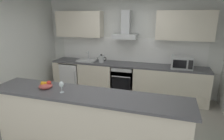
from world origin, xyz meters
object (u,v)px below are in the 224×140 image
at_px(range_hood, 126,30).
at_px(wine_glass, 61,85).
at_px(oven, 124,80).
at_px(microwave, 182,62).
at_px(refrigerator, 73,76).
at_px(kettle, 101,59).
at_px(sink, 87,60).
at_px(fruit_bowl, 46,85).

height_order(range_hood, wine_glass, range_hood).
xyz_separation_m(oven, microwave, (1.45, -0.03, 0.59)).
xyz_separation_m(refrigerator, kettle, (0.92, -0.03, 0.58)).
xyz_separation_m(sink, fruit_bowl, (0.33, -2.34, 0.11)).
bearing_deg(range_hood, oven, -90.00).
xyz_separation_m(oven, refrigerator, (-1.54, -0.00, -0.03)).
relative_size(oven, sink, 1.60).
bearing_deg(kettle, wine_glass, -84.51).
relative_size(sink, fruit_bowl, 2.27).
height_order(sink, kettle, sink).
xyz_separation_m(oven, sink, (-1.08, 0.01, 0.47)).
distance_m(range_hood, wine_glass, 2.66).
height_order(oven, fruit_bowl, fruit_bowl).
bearing_deg(microwave, range_hood, 173.79).
height_order(microwave, range_hood, range_hood).
height_order(refrigerator, wine_glass, wine_glass).
relative_size(refrigerator, kettle, 2.94).
relative_size(sink, kettle, 1.73).
height_order(kettle, range_hood, range_hood).
bearing_deg(kettle, oven, 3.09).
bearing_deg(wine_glass, range_hood, 81.15).
height_order(kettle, wine_glass, wine_glass).
height_order(wine_glass, fruit_bowl, wine_glass).
distance_m(oven, refrigerator, 1.55).
distance_m(sink, range_hood, 1.38).
xyz_separation_m(oven, fruit_bowl, (-0.74, -2.32, 0.58)).
relative_size(sink, wine_glass, 2.81).
height_order(oven, kettle, kettle).
xyz_separation_m(range_hood, fruit_bowl, (-0.74, -2.45, -0.74)).
distance_m(kettle, wine_glass, 2.39).
relative_size(refrigerator, fruit_bowl, 3.86).
relative_size(oven, fruit_bowl, 3.64).
bearing_deg(sink, oven, -0.59).
bearing_deg(wine_glass, microwave, 52.31).
distance_m(oven, wine_glass, 2.53).
xyz_separation_m(wine_glass, fruit_bowl, (-0.35, 0.09, -0.08)).
bearing_deg(kettle, refrigerator, 178.07).
relative_size(microwave, sink, 1.00).
bearing_deg(sink, refrigerator, -178.32).
xyz_separation_m(kettle, wine_glass, (0.23, -2.38, 0.12)).
bearing_deg(refrigerator, wine_glass, -64.49).
xyz_separation_m(refrigerator, fruit_bowl, (0.80, -2.32, 0.62)).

